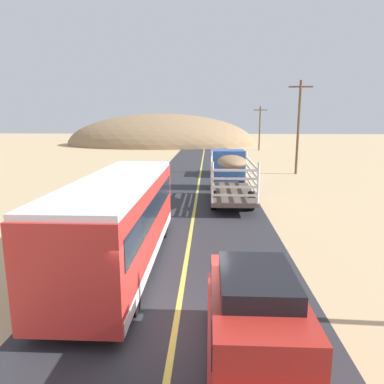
% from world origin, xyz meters
% --- Properties ---
extents(ground_plane, '(240.00, 240.00, 0.00)m').
position_xyz_m(ground_plane, '(0.00, 0.00, 0.00)').
color(ground_plane, tan).
extents(road_surface, '(8.00, 120.00, 0.02)m').
position_xyz_m(road_surface, '(0.00, 0.00, 0.01)').
color(road_surface, '#2D2D33').
rests_on(road_surface, ground).
extents(road_centre_line, '(0.16, 117.60, 0.00)m').
position_xyz_m(road_centre_line, '(0.00, 0.00, 0.02)').
color(road_centre_line, '#D8CC4C').
rests_on(road_centre_line, road_surface).
extents(suv_near, '(1.90, 4.62, 2.29)m').
position_xyz_m(suv_near, '(1.77, -1.46, 1.15)').
color(suv_near, '#B2261E').
rests_on(suv_near, road_surface).
extents(livestock_truck, '(2.53, 9.70, 3.02)m').
position_xyz_m(livestock_truck, '(2.20, 16.78, 1.79)').
color(livestock_truck, '#3359A5').
rests_on(livestock_truck, road_surface).
extents(bus, '(2.54, 10.00, 3.21)m').
position_xyz_m(bus, '(-2.30, 3.97, 1.75)').
color(bus, red).
rests_on(bus, road_surface).
extents(car_far, '(1.90, 4.62, 1.93)m').
position_xyz_m(car_far, '(2.33, 25.81, 1.09)').
color(car_far, silver).
rests_on(car_far, road_surface).
extents(power_pole_mid, '(2.20, 0.24, 8.71)m').
position_xyz_m(power_pole_mid, '(9.20, 26.57, 4.65)').
color(power_pole_mid, brown).
rests_on(power_pole_mid, ground).
extents(power_pole_far, '(2.20, 0.24, 7.24)m').
position_xyz_m(power_pole_far, '(9.20, 52.71, 3.90)').
color(power_pole_far, brown).
rests_on(power_pole_far, ground).
extents(distant_hill, '(38.39, 26.95, 12.55)m').
position_xyz_m(distant_hill, '(-9.04, 66.23, 0.00)').
color(distant_hill, '#957553').
rests_on(distant_hill, ground).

